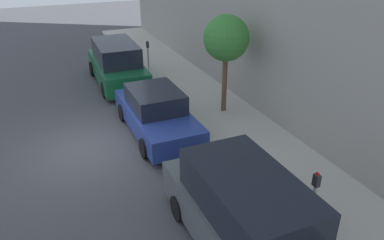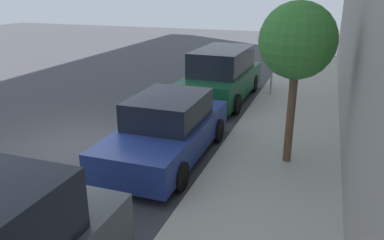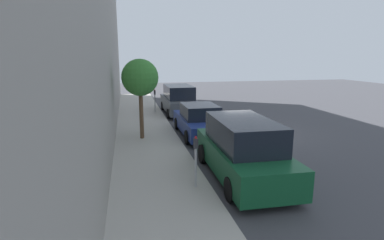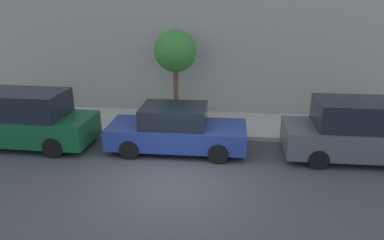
{
  "view_description": "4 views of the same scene",
  "coord_description": "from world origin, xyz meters",
  "views": [
    {
      "loc": [
        -1.02,
        -10.73,
        6.06
      ],
      "look_at": [
        3.04,
        -1.22,
        1.0
      ],
      "focal_mm": 35.0,
      "sensor_mm": 36.0,
      "label": 1
    },
    {
      "loc": [
        5.76,
        -7.47,
        3.92
      ],
      "look_at": [
        2.96,
        0.35,
        1.0
      ],
      "focal_mm": 35.0,
      "sensor_mm": 36.0,
      "label": 2
    },
    {
      "loc": [
        5.76,
        14.12,
        3.81
      ],
      "look_at": [
        2.94,
        1.24,
        1.0
      ],
      "focal_mm": 28.0,
      "sensor_mm": 36.0,
      "label": 3
    },
    {
      "loc": [
        -9.06,
        -1.57,
        4.96
      ],
      "look_at": [
        2.62,
        -0.22,
        1.0
      ],
      "focal_mm": 35.0,
      "sensor_mm": 36.0,
      "label": 4
    }
  ],
  "objects": [
    {
      "name": "street_tree",
      "position": [
        5.17,
        0.71,
        2.88
      ],
      "size": [
        1.62,
        1.62,
        3.57
      ],
      "color": "brown",
      "rests_on": "sidewalk"
    },
    {
      "name": "parking_meter_far",
      "position": [
        3.95,
        6.33,
        1.06
      ],
      "size": [
        0.11,
        0.15,
        1.49
      ],
      "color": "#ADADB2",
      "rests_on": "sidewalk"
    },
    {
      "name": "ground_plane",
      "position": [
        0.0,
        0.0,
        0.0
      ],
      "size": [
        60.0,
        60.0,
        0.0
      ],
      "primitive_type": "plane",
      "color": "#424247"
    },
    {
      "name": "sidewalk",
      "position": [
        4.93,
        0.0,
        0.07
      ],
      "size": [
        2.86,
        32.0,
        0.15
      ],
      "color": "#B2ADA3",
      "rests_on": "ground_plane"
    },
    {
      "name": "parked_minivan_third",
      "position": [
        2.25,
        5.59,
        0.92
      ],
      "size": [
        2.02,
        4.94,
        1.9
      ],
      "color": "#14512D",
      "rests_on": "ground_plane"
    },
    {
      "name": "parked_sedan_second",
      "position": [
        2.37,
        0.27,
        0.73
      ],
      "size": [
        1.92,
        4.51,
        1.54
      ],
      "color": "navy",
      "rests_on": "ground_plane"
    }
  ]
}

